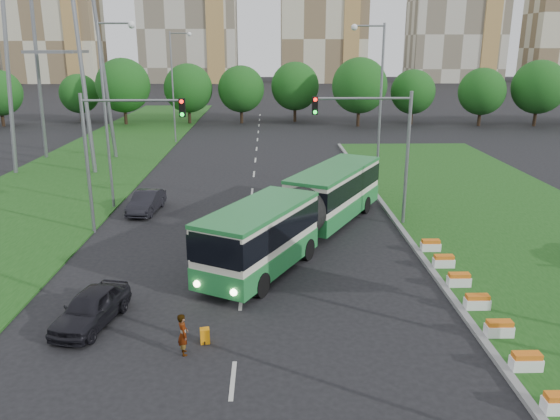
{
  "coord_description": "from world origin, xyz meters",
  "views": [
    {
      "loc": [
        -1.81,
        -21.44,
        10.42
      ],
      "look_at": [
        -1.22,
        4.62,
        2.6
      ],
      "focal_mm": 35.0,
      "sensor_mm": 36.0,
      "label": 1
    }
  ],
  "objects_px": {
    "traffic_mast_left": "(114,141)",
    "articulated_bus": "(298,210)",
    "shopping_trolley": "(205,336)",
    "car_left_near": "(91,308)",
    "pedestrian": "(183,334)",
    "car_left_far": "(146,202)",
    "traffic_mast_median": "(381,138)"
  },
  "relations": [
    {
      "from": "traffic_mast_left",
      "to": "articulated_bus",
      "type": "xyz_separation_m",
      "value": [
        10.21,
        -1.71,
        -3.56
      ]
    },
    {
      "from": "shopping_trolley",
      "to": "car_left_near",
      "type": "bearing_deg",
      "value": 150.86
    },
    {
      "from": "pedestrian",
      "to": "car_left_far",
      "type": "bearing_deg",
      "value": -1.3
    },
    {
      "from": "pedestrian",
      "to": "traffic_mast_left",
      "type": "bearing_deg",
      "value": 5.38
    },
    {
      "from": "traffic_mast_median",
      "to": "car_left_near",
      "type": "xyz_separation_m",
      "value": [
        -13.5,
        -12.1,
        -4.65
      ]
    },
    {
      "from": "traffic_mast_left",
      "to": "articulated_bus",
      "type": "relative_size",
      "value": 0.45
    },
    {
      "from": "articulated_bus",
      "to": "car_left_far",
      "type": "relative_size",
      "value": 4.19
    },
    {
      "from": "traffic_mast_median",
      "to": "pedestrian",
      "type": "relative_size",
      "value": 5.18
    },
    {
      "from": "traffic_mast_left",
      "to": "car_left_near",
      "type": "bearing_deg",
      "value": -81.49
    },
    {
      "from": "shopping_trolley",
      "to": "car_left_far",
      "type": "bearing_deg",
      "value": 97.97
    },
    {
      "from": "articulated_bus",
      "to": "pedestrian",
      "type": "xyz_separation_m",
      "value": [
        -4.65,
        -11.63,
        -1.02
      ]
    },
    {
      "from": "traffic_mast_left",
      "to": "pedestrian",
      "type": "height_order",
      "value": "traffic_mast_left"
    },
    {
      "from": "car_left_far",
      "to": "pedestrian",
      "type": "xyz_separation_m",
      "value": [
        4.96,
        -17.35,
        0.07
      ]
    },
    {
      "from": "articulated_bus",
      "to": "car_left_far",
      "type": "distance_m",
      "value": 11.23
    },
    {
      "from": "car_left_near",
      "to": "pedestrian",
      "type": "bearing_deg",
      "value": -16.88
    },
    {
      "from": "traffic_mast_median",
      "to": "car_left_near",
      "type": "bearing_deg",
      "value": -138.12
    },
    {
      "from": "traffic_mast_left",
      "to": "car_left_near",
      "type": "distance_m",
      "value": 12.15
    },
    {
      "from": "articulated_bus",
      "to": "car_left_near",
      "type": "distance_m",
      "value": 12.74
    },
    {
      "from": "car_left_near",
      "to": "pedestrian",
      "type": "xyz_separation_m",
      "value": [
        3.9,
        -2.24,
        0.07
      ]
    },
    {
      "from": "car_left_near",
      "to": "shopping_trolley",
      "type": "relative_size",
      "value": 7.16
    },
    {
      "from": "car_left_near",
      "to": "pedestrian",
      "type": "relative_size",
      "value": 2.67
    },
    {
      "from": "traffic_mast_median",
      "to": "traffic_mast_left",
      "type": "distance_m",
      "value": 15.19
    },
    {
      "from": "pedestrian",
      "to": "shopping_trolley",
      "type": "distance_m",
      "value": 1.1
    },
    {
      "from": "articulated_bus",
      "to": "car_left_near",
      "type": "bearing_deg",
      "value": -103.79
    },
    {
      "from": "traffic_mast_left",
      "to": "car_left_near",
      "type": "height_order",
      "value": "traffic_mast_left"
    },
    {
      "from": "car_left_far",
      "to": "traffic_mast_median",
      "type": "bearing_deg",
      "value": -5.73
    },
    {
      "from": "pedestrian",
      "to": "articulated_bus",
      "type": "bearing_deg",
      "value": -39.04
    },
    {
      "from": "traffic_mast_median",
      "to": "car_left_near",
      "type": "distance_m",
      "value": 18.71
    },
    {
      "from": "traffic_mast_median",
      "to": "shopping_trolley",
      "type": "bearing_deg",
      "value": -123.26
    },
    {
      "from": "articulated_bus",
      "to": "car_left_far",
      "type": "bearing_deg",
      "value": 177.76
    },
    {
      "from": "car_left_far",
      "to": "traffic_mast_left",
      "type": "bearing_deg",
      "value": -92.62
    },
    {
      "from": "traffic_mast_median",
      "to": "traffic_mast_left",
      "type": "height_order",
      "value": "same"
    }
  ]
}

